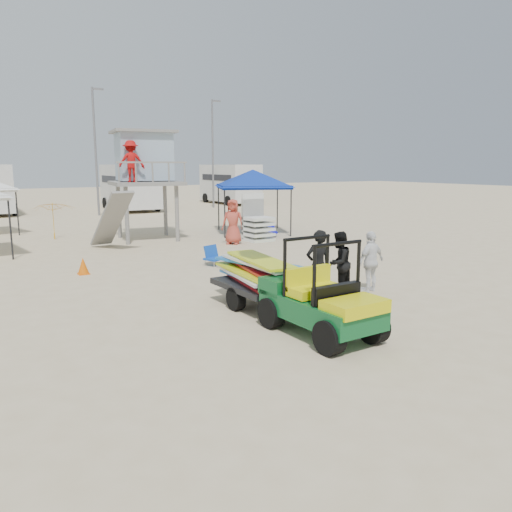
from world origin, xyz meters
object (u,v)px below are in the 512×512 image
man_left (318,265)px  utility_cart (321,292)px  canopy_blue (253,173)px  surf_trailer (257,267)px  lifeguard_tower (142,161)px

man_left → utility_cart: bearing=65.7°
utility_cart → canopy_blue: bearing=64.4°
canopy_blue → man_left: bearing=-113.4°
surf_trailer → man_left: bearing=-11.2°
surf_trailer → man_left: (1.52, -0.30, -0.07)m
utility_cart → man_left: 2.54m
man_left → canopy_blue: 12.47m
utility_cart → lifeguard_tower: 14.18m
surf_trailer → lifeguard_tower: 11.88m
man_left → lifeguard_tower: bearing=-76.2°
lifeguard_tower → canopy_blue: (5.16, -0.55, -0.53)m
utility_cart → surf_trailer: (0.00, 2.33, 0.07)m
man_left → canopy_blue: bearing=-100.9°
utility_cart → lifeguard_tower: (1.24, 13.89, 2.54)m
utility_cart → canopy_blue: 14.93m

